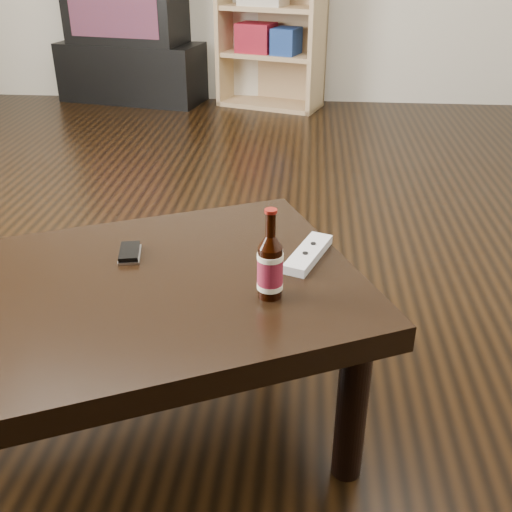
# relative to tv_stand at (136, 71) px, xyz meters

# --- Properties ---
(floor) EXTENTS (5.00, 6.00, 0.01)m
(floor) POSITION_rel_tv_stand_xyz_m (0.90, -2.95, -0.22)
(floor) COLOR black
(floor) RESTS_ON ground
(tv_stand) EXTENTS (1.18, 0.76, 0.44)m
(tv_stand) POSITION_rel_tv_stand_xyz_m (0.00, 0.00, 0.00)
(tv_stand) COLOR black
(tv_stand) RESTS_ON floor
(bookshelf) EXTENTS (0.83, 0.57, 1.40)m
(bookshelf) POSITION_rel_tv_stand_xyz_m (1.08, -0.11, 0.51)
(bookshelf) COLOR tan
(bookshelf) RESTS_ON floor
(coffee_table) EXTENTS (1.40, 1.15, 0.46)m
(coffee_table) POSITION_rel_tv_stand_xyz_m (0.90, -3.66, 0.18)
(coffee_table) COLOR black
(coffee_table) RESTS_ON floor
(beer_bottle) EXTENTS (0.06, 0.06, 0.20)m
(beer_bottle) POSITION_rel_tv_stand_xyz_m (1.30, -3.64, 0.31)
(beer_bottle) COLOR black
(beer_bottle) RESTS_ON coffee_table
(phone) EXTENTS (0.07, 0.10, 0.02)m
(phone) POSITION_rel_tv_stand_xyz_m (0.95, -3.49, 0.25)
(phone) COLOR silver
(phone) RESTS_ON coffee_table
(remote) EXTENTS (0.12, 0.21, 0.03)m
(remote) POSITION_rel_tv_stand_xyz_m (1.38, -3.46, 0.25)
(remote) COLOR silver
(remote) RESTS_ON coffee_table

